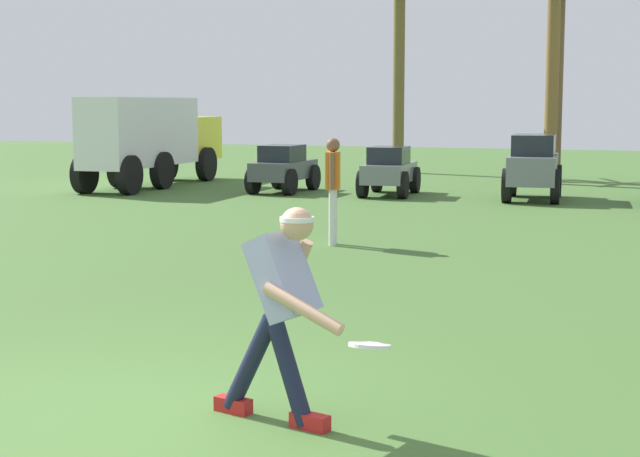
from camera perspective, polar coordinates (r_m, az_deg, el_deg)
ground_plane at (r=6.64m, az=-12.20°, el=-10.87°), size 80.00×80.00×0.00m
frisbee_thrower at (r=6.25m, az=-2.24°, el=-4.32°), size 1.06×0.62×1.41m
frisbee_in_flight at (r=5.70m, az=2.91°, el=-6.81°), size 0.26×0.26×0.06m
teammate_near_sideline at (r=14.23m, az=0.76°, el=2.79°), size 0.29×0.49×1.56m
parked_car_slot_a at (r=22.94m, az=-2.14°, el=3.55°), size 1.11×2.21×1.10m
parked_car_slot_b at (r=22.14m, az=4.06°, el=3.40°), size 1.28×2.27×1.10m
parked_car_slot_c at (r=21.50m, az=12.31°, el=3.61°), size 1.37×2.43×1.40m
box_truck at (r=24.78m, az=-9.80°, el=5.27°), size 1.66×5.96×2.20m
palm_tree_far_left at (r=29.63m, az=4.62°, el=10.32°), size 3.41×3.27×5.99m
palm_tree_left_of_centre at (r=25.98m, az=13.37°, el=9.93°), size 3.54×3.11×5.45m
palm_tree_right_of_centre at (r=26.92m, az=13.77°, el=12.15°), size 3.27×3.67×7.17m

